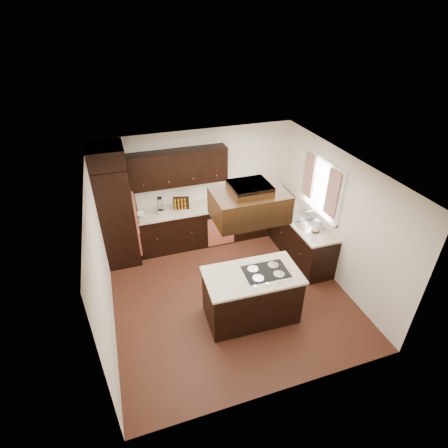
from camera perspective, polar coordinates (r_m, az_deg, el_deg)
The scene contains 30 objects.
floor at distance 6.73m, azimuth 0.81°, elevation -11.16°, with size 4.20×4.20×0.02m, color brown.
ceiling at distance 5.32m, azimuth 1.02°, elevation 8.97°, with size 4.20×4.20×0.02m, color white.
wall_back at distance 7.69m, azimuth -4.27°, elevation 6.22°, with size 4.20×0.02×2.50m, color white.
wall_front at distance 4.49m, azimuth 10.13°, elevation -16.90°, with size 4.20×0.02×2.50m, color white.
wall_left at distance 5.73m, azimuth -19.59°, elevation -5.92°, with size 0.02×4.20×2.50m, color white.
wall_right at distance 6.82m, azimuth 17.92°, elevation 0.99°, with size 0.02×4.20×2.50m, color white.
oven_column at distance 7.25m, azimuth -17.08°, elevation 1.34°, with size 0.65×0.75×2.12m, color black.
wall_oven_face at distance 7.22m, azimuth -14.41°, elevation 2.22°, with size 0.05×0.62×0.78m, color #DC7256.
base_cabinets_back at distance 7.82m, azimuth -3.21°, elevation -0.02°, with size 2.93×0.60×0.88m, color black.
base_cabinets_right at distance 7.71m, azimuth 11.37°, elevation -1.21°, with size 0.60×2.40×0.88m, color black.
countertop_back at distance 7.58m, azimuth -3.29°, elevation 2.86°, with size 2.93×0.63×0.04m, color beige.
countertop_right at distance 7.47m, azimuth 11.64°, elevation 1.71°, with size 0.63×2.40×0.04m, color beige.
upper_cabinets at distance 7.21m, azimuth -7.43°, elevation 9.12°, with size 2.00×0.34×0.72m, color black.
dishwasher_front at distance 7.68m, azimuth -0.51°, elevation -1.05°, with size 0.60×0.05×0.72m, color #DC7256.
window_frame at distance 7.00m, azimuth 15.72°, elevation 5.97°, with size 0.06×1.32×1.12m, color white.
window_pane at distance 7.02m, azimuth 15.91°, elevation 5.99°, with size 0.00×1.20×1.00m, color white.
curtain_left at distance 6.64m, azimuth 17.23°, elevation 4.72°, with size 0.02×0.34×0.90m, color beige.
curtain_right at distance 7.27m, azimuth 13.63°, elevation 7.70°, with size 0.02×0.34×0.90m, color beige.
sink_rim at distance 7.21m, azimuth 13.07°, elevation 0.55°, with size 0.52×0.84×0.01m, color silver.
island at distance 6.03m, azimuth 4.50°, elevation -11.68°, with size 1.51×0.82×0.88m, color black.
island_top at distance 5.72m, azimuth 4.69°, elevation -8.36°, with size 1.56×0.88×0.04m, color beige.
cooktop at distance 5.77m, azimuth 6.85°, elevation -7.72°, with size 0.71×0.48×0.01m, color black.
range_hood at distance 5.04m, azimuth 4.11°, elevation 3.08°, with size 1.05×0.72×0.42m, color black.
hood_duct at distance 4.92m, azimuth 4.24°, elevation 5.88°, with size 0.55×0.50×0.13m, color black.
blender_base at distance 7.35m, azimuth -10.25°, elevation 1.98°, with size 0.15×0.15×0.10m, color silver.
blender_pitcher at distance 7.26m, azimuth -10.39°, elevation 3.20°, with size 0.13×0.13×0.26m, color silver.
spice_rack at distance 7.43m, azimuth -6.99°, elevation 3.41°, with size 0.33×0.08×0.27m, color black.
mixing_bowl at distance 7.38m, azimuth -13.28°, elevation 1.55°, with size 0.23×0.23×0.06m, color white.
soap_bottle at distance 7.49m, azimuth 10.95°, elevation 2.81°, with size 0.07×0.08×0.16m, color white.
paper_towel at distance 6.84m, azimuth 14.82°, elevation -0.30°, with size 0.12×0.12×0.26m, color white.
Camera 1 is at (-1.62, -4.61, 4.61)m, focal length 28.00 mm.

